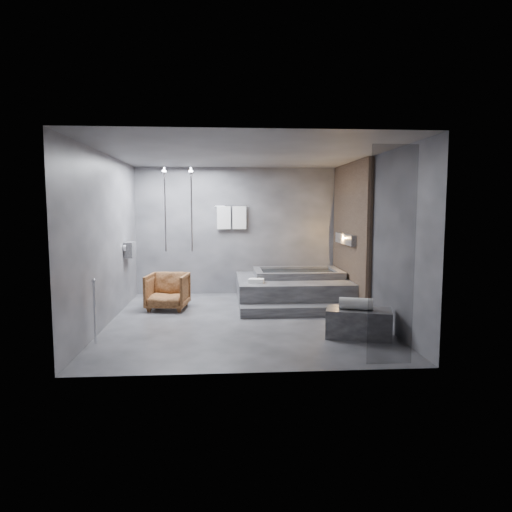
{
  "coord_description": "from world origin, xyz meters",
  "views": [
    {
      "loc": [
        -0.32,
        -7.65,
        1.93
      ],
      "look_at": [
        0.24,
        0.3,
        1.07
      ],
      "focal_mm": 32.0,
      "sensor_mm": 36.0,
      "label": 1
    }
  ],
  "objects": [
    {
      "name": "tub_deck",
      "position": [
        1.05,
        1.45,
        0.25
      ],
      "size": [
        2.2,
        2.0,
        0.5
      ],
      "primitive_type": "cube",
      "color": "#363639",
      "rests_on": "ground"
    },
    {
      "name": "driftwood_chair",
      "position": [
        -1.4,
        0.97,
        0.34
      ],
      "size": [
        0.83,
        0.84,
        0.69
      ],
      "primitive_type": "imported",
      "rotation": [
        0.0,
        0.0,
        -0.13
      ],
      "color": "#432410",
      "rests_on": "ground"
    },
    {
      "name": "deck_towel",
      "position": [
        0.29,
        0.89,
        0.54
      ],
      "size": [
        0.32,
        0.26,
        0.08
      ],
      "primitive_type": "cube",
      "rotation": [
        0.0,
        0.0,
        -0.2
      ],
      "color": "white",
      "rests_on": "tub_deck"
    },
    {
      "name": "room",
      "position": [
        0.4,
        0.24,
        1.73
      ],
      "size": [
        5.0,
        5.04,
        2.82
      ],
      "color": "#313134",
      "rests_on": "ground"
    },
    {
      "name": "tub_step",
      "position": [
        1.05,
        0.27,
        0.09
      ],
      "size": [
        2.2,
        0.36,
        0.18
      ],
      "primitive_type": "cube",
      "color": "#363639",
      "rests_on": "ground"
    },
    {
      "name": "concrete_bench",
      "position": [
        1.67,
        -1.14,
        0.21
      ],
      "size": [
        1.05,
        0.77,
        0.42
      ],
      "primitive_type": "cube",
      "rotation": [
        0.0,
        0.0,
        -0.3
      ],
      "color": "#2F2F31",
      "rests_on": "ground"
    },
    {
      "name": "rolled_towel",
      "position": [
        1.62,
        -1.16,
        0.51
      ],
      "size": [
        0.52,
        0.32,
        0.18
      ],
      "primitive_type": "cylinder",
      "rotation": [
        0.0,
        1.57,
        -0.31
      ],
      "color": "silver",
      "rests_on": "concrete_bench"
    }
  ]
}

